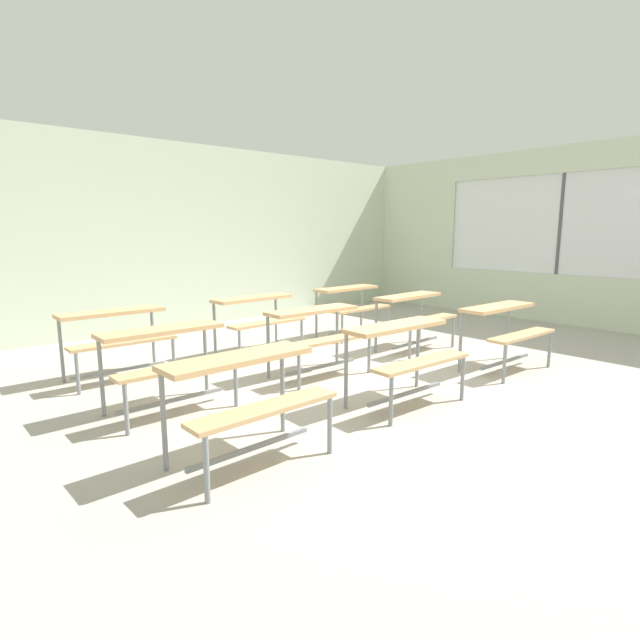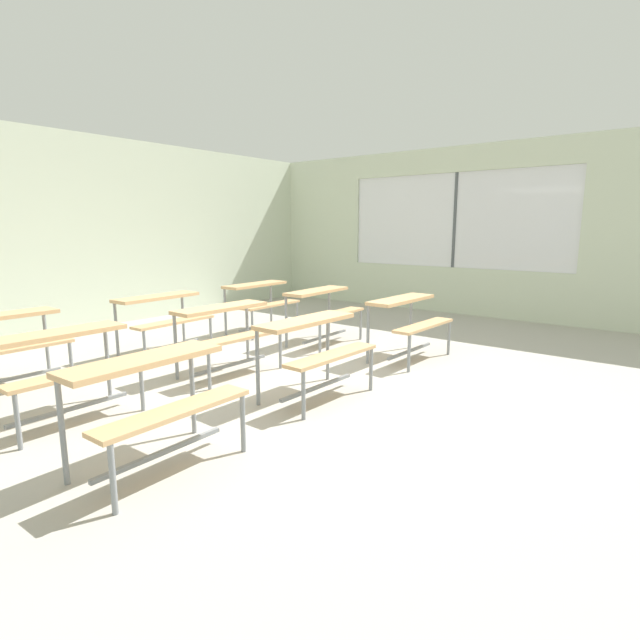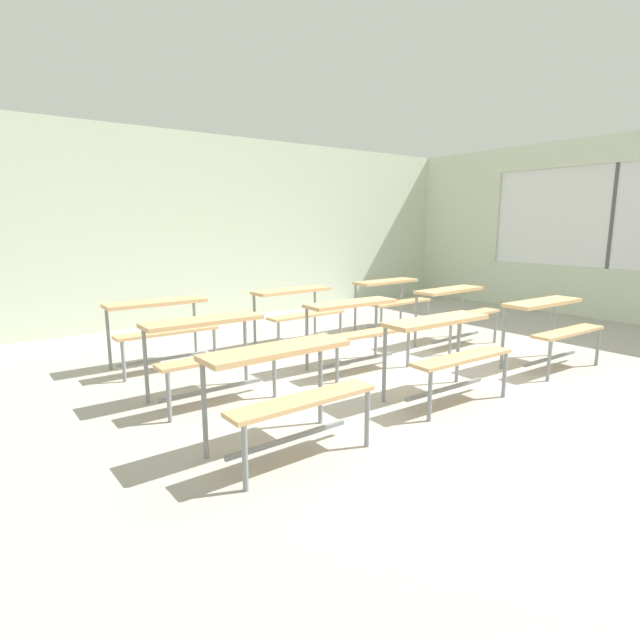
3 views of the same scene
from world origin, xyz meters
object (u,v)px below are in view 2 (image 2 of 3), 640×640
Objects in this scene: desk_bench_r1c1 at (228,323)px; desk_bench_r2c1 at (163,310)px; desk_bench_r0c0 at (154,386)px; desk_bench_r1c2 at (323,303)px; desk_bench_r1c0 at (64,354)px; desk_bench_r0c1 at (315,339)px; desk_bench_r0c2 at (409,313)px; desk_bench_r2c0 at (2,333)px; desk_bench_r2c2 at (261,295)px.

desk_bench_r1c1 and desk_bench_r2c1 have the same top height.
desk_bench_r0c0 is 3.78m from desk_bench_r1c2.
desk_bench_r1c0 is 2.19m from desk_bench_r2c1.
desk_bench_r0c1 is 1.79m from desk_bench_r0c2.
desk_bench_r1c2 is 2.10m from desk_bench_r2c1.
desk_bench_r2c0 is 3.52m from desk_bench_r2c2.
desk_bench_r0c1 is at bearing 0.37° from desk_bench_r0c0.
desk_bench_r0c2 and desk_bench_r1c2 have the same top height.
desk_bench_r0c2 is at bearing -36.08° from desk_bench_r2c0.
desk_bench_r2c1 is (0.08, 2.51, 0.00)m from desk_bench_r0c1.
desk_bench_r2c2 is at bearing 55.86° from desk_bench_r0c1.
desk_bench_r0c2 is 3.74m from desk_bench_r1c0.
desk_bench_r0c1 and desk_bench_r2c2 have the same top height.
desk_bench_r1c2 is at bearing 37.39° from desk_bench_r0c1.
desk_bench_r0c1 is 1.01× the size of desk_bench_r1c0.
desk_bench_r1c1 is at bearing 34.83° from desk_bench_r0c0.
desk_bench_r0c0 is 4.37m from desk_bench_r2c2.
desk_bench_r0c1 is 2.21m from desk_bench_r1c2.
desk_bench_r2c0 is (-3.50, 1.27, 0.00)m from desk_bench_r1c2.
desk_bench_r0c2 is 1.01× the size of desk_bench_r2c0.
desk_bench_r0c0 and desk_bench_r2c2 have the same top height.
desk_bench_r1c1 is at bearing 179.47° from desk_bench_r1c2.
desk_bench_r1c2 and desk_bench_r2c0 have the same top height.
desk_bench_r0c0 is 0.99× the size of desk_bench_r2c1.
desk_bench_r2c0 and desk_bench_r2c2 have the same top height.
desk_bench_r2c1 is (1.82, 2.55, 0.00)m from desk_bench_r0c0.
desk_bench_r0c0 and desk_bench_r0c2 have the same top height.
desk_bench_r1c1 is 0.99× the size of desk_bench_r1c2.
desk_bench_r1c0 is 3.74m from desk_bench_r2c2.
desk_bench_r0c0 is 0.99× the size of desk_bench_r1c2.
desk_bench_r0c0 is 1.74m from desk_bench_r0c1.
desk_bench_r1c2 is (3.52, 0.03, 0.00)m from desk_bench_r1c0.
desk_bench_r0c2 is (3.53, 0.02, 0.00)m from desk_bench_r0c0.
desk_bench_r1c0 is at bearing -147.60° from desk_bench_r2c1.
desk_bench_r1c0 is at bearing 161.33° from desk_bench_r0c2.
desk_bench_r0c0 is 1.01× the size of desk_bench_r2c0.
desk_bench_r2c1 is (1.80, 1.25, 0.00)m from desk_bench_r1c0.
desk_bench_r1c1 is 1.00× the size of desk_bench_r2c1.
desk_bench_r0c2 is at bearing -0.65° from desk_bench_r0c0.
desk_bench_r0c0 is at bearing -161.92° from desk_bench_r1c2.
desk_bench_r0c2 is (1.79, -0.02, 0.00)m from desk_bench_r0c1.
desk_bench_r0c1 and desk_bench_r1c2 have the same top height.
desk_bench_r0c0 and desk_bench_r2c1 have the same top height.
desk_bench_r0c2 is at bearing -33.41° from desk_bench_r1c1.
desk_bench_r1c0 and desk_bench_r2c1 have the same top height.
desk_bench_r0c2 and desk_bench_r2c2 have the same top height.
desk_bench_r0c2 is at bearing -58.24° from desk_bench_r2c1.
desk_bench_r2c0 is at bearing 88.28° from desk_bench_r0c0.
desk_bench_r0c0 is 0.99× the size of desk_bench_r1c1.
desk_bench_r0c1 is 3.09m from desk_bench_r2c2.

